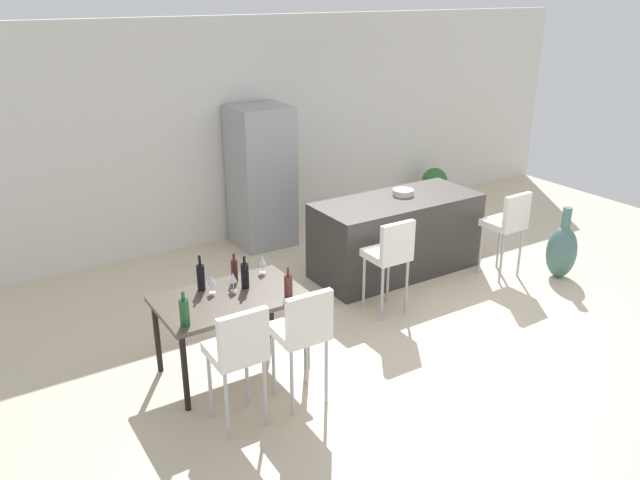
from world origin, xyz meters
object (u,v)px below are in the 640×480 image
bar_chair_left (390,252)px  floor_vase (562,251)px  bar_chair_middle (508,221)px  wine_glass_inner (262,260)px  wine_bottle_right (184,312)px  potted_plant (434,183)px  dining_table (230,304)px  dining_chair_near (238,349)px  wine_bottle_corner (245,275)px  wine_glass_end (233,278)px  dining_chair_far (303,329)px  wine_glass_far (212,280)px  wine_bottle_left (288,286)px  wine_bottle_middle (201,277)px  kitchen_island (396,236)px  fruit_bowl (403,192)px  wine_bottle_near (234,270)px  refrigerator (261,177)px

bar_chair_left → floor_vase: bar_chair_left is taller
bar_chair_left → bar_chair_middle: size_ratio=1.00×
wine_glass_inner → wine_bottle_right: bearing=-150.0°
wine_bottle_right → potted_plant: (5.19, 2.87, -0.51)m
dining_table → wine_bottle_right: 0.61m
bar_chair_middle → dining_chair_near: same height
wine_bottle_corner → wine_glass_end: bearing=178.2°
dining_chair_near → wine_bottle_corner: bearing=60.6°
dining_table → dining_chair_far: bearing=-69.6°
dining_table → wine_glass_far: 0.27m
bar_chair_left → dining_chair_near: 2.30m
potted_plant → wine_glass_end: bearing=-151.5°
wine_bottle_left → wine_bottle_middle: size_ratio=0.86×
dining_chair_near → wine_glass_end: (0.36, 0.84, 0.17)m
kitchen_island → dining_chair_near: 3.33m
wine_bottle_left → dining_table: bearing=145.4°
wine_glass_inner → potted_plant: size_ratio=0.29×
dining_chair_near → wine_glass_end: bearing=66.9°
wine_bottle_corner → dining_chair_far: bearing=-83.7°
bar_chair_middle → fruit_bowl: bar_chair_middle is taller
wine_bottle_corner → dining_chair_near: bearing=-119.4°
wine_bottle_near → wine_glass_inner: 0.30m
bar_chair_left → floor_vase: size_ratio=1.21×
dining_chair_far → wine_glass_far: size_ratio=6.03×
wine_bottle_corner → refrigerator: (1.47, 2.52, 0.06)m
wine_bottle_middle → dining_table: bearing=-57.9°
bar_chair_left → wine_bottle_right: bar_chair_left is taller
dining_table → bar_chair_middle: bearing=1.8°
wine_bottle_right → wine_glass_end: (0.59, 0.36, 0.01)m
kitchen_island → wine_bottle_corner: 2.57m
wine_glass_far → refrigerator: (1.76, 2.46, 0.06)m
kitchen_island → wine_bottle_corner: size_ratio=6.65×
wine_bottle_right → potted_plant: 5.95m
dining_chair_far → wine_bottle_corner: (-0.09, 0.84, 0.16)m
kitchen_island → wine_bottle_left: bearing=-150.7°
kitchen_island → refrigerator: 1.97m
wine_glass_end → potted_plant: bearing=28.5°
wine_bottle_middle → wine_glass_inner: wine_bottle_middle is taller
wine_bottle_middle → wine_glass_inner: size_ratio=1.88×
dining_chair_far → floor_vase: (3.85, 0.51, -0.36)m
wine_bottle_middle → wine_bottle_left: bearing=-43.1°
wine_bottle_left → wine_glass_end: bearing=132.6°
dining_table → wine_bottle_corner: bearing=23.2°
fruit_bowl → potted_plant: bearing=39.0°
bar_chair_middle → potted_plant: bearing=65.8°
bar_chair_middle → wine_glass_end: (-3.49, -0.03, 0.17)m
wine_bottle_right → floor_vase: size_ratio=0.34×
wine_bottle_middle → floor_vase: wine_bottle_middle is taller
kitchen_island → wine_bottle_middle: (-2.74, -0.67, 0.41)m
dining_chair_near → wine_bottle_near: dining_chair_near is taller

